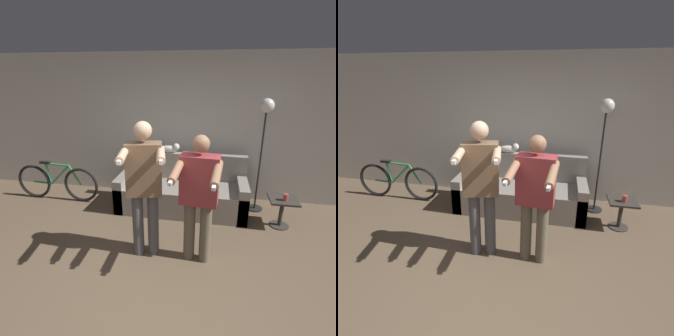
{
  "view_description": "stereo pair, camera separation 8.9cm",
  "coord_description": "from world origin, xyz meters",
  "views": [
    {
      "loc": [
        0.54,
        -2.0,
        2.24
      ],
      "look_at": [
        -0.09,
        1.42,
        0.98
      ],
      "focal_mm": 28.0,
      "sensor_mm": 36.0,
      "label": 1
    },
    {
      "loc": [
        0.63,
        -1.98,
        2.24
      ],
      "look_at": [
        -0.09,
        1.42,
        0.98
      ],
      "focal_mm": 28.0,
      "sensor_mm": 36.0,
      "label": 2
    }
  ],
  "objects": [
    {
      "name": "ground_plane",
      "position": [
        0.0,
        0.0,
        0.0
      ],
      "size": [
        16.0,
        16.0,
        0.0
      ],
      "primitive_type": "plane",
      "color": "brown"
    },
    {
      "name": "wall_back",
      "position": [
        0.0,
        2.71,
        1.3
      ],
      "size": [
        10.0,
        0.05,
        2.6
      ],
      "color": "beige",
      "rests_on": "ground_plane"
    },
    {
      "name": "couch",
      "position": [
        0.03,
        2.1,
        0.29
      ],
      "size": [
        2.16,
        0.83,
        0.92
      ],
      "color": "gray",
      "rests_on": "ground_plane"
    },
    {
      "name": "person_left",
      "position": [
        -0.26,
        0.78,
        1.01
      ],
      "size": [
        0.59,
        0.75,
        1.74
      ],
      "rotation": [
        0.0,
        0.0,
        0.21
      ],
      "color": "#56565B",
      "rests_on": "ground_plane"
    },
    {
      "name": "person_right",
      "position": [
        0.39,
        0.78,
        0.93
      ],
      "size": [
        0.55,
        0.7,
        1.62
      ],
      "rotation": [
        0.0,
        0.0,
        -0.09
      ],
      "color": "#6B604C",
      "rests_on": "ground_plane"
    },
    {
      "name": "cat",
      "position": [
        -0.23,
        2.4,
        0.99
      ],
      "size": [
        0.45,
        0.13,
        0.17
      ],
      "color": "silver",
      "rests_on": "couch"
    },
    {
      "name": "floor_lamp",
      "position": [
        1.3,
        2.3,
        1.48
      ],
      "size": [
        0.27,
        0.27,
        1.89
      ],
      "color": "black",
      "rests_on": "ground_plane"
    },
    {
      "name": "side_table",
      "position": [
        1.61,
        1.8,
        0.33
      ],
      "size": [
        0.41,
        0.41,
        0.47
      ],
      "color": "#38332D",
      "rests_on": "ground_plane"
    },
    {
      "name": "cup",
      "position": [
        1.62,
        1.74,
        0.52
      ],
      "size": [
        0.07,
        0.07,
        0.1
      ],
      "color": "#B7473D",
      "rests_on": "side_table"
    },
    {
      "name": "bicycle",
      "position": [
        -2.28,
        2.02,
        0.34
      ],
      "size": [
        1.6,
        0.07,
        0.74
      ],
      "color": "black",
      "rests_on": "ground_plane"
    }
  ]
}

